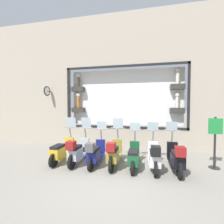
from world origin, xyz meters
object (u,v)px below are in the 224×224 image
Objects in this scene: scooter_white_1 at (154,157)px; scooter_olive_3 at (114,153)px; shop_sign_post at (215,140)px; scooter_navy_4 at (95,153)px; scooter_black_0 at (176,158)px; scooter_green_2 at (134,156)px; scooter_yellow_6 at (62,151)px; scooter_silver_5 at (78,151)px.

scooter_white_1 is 1.40m from scooter_olive_3.
scooter_white_1 is 2.24m from shop_sign_post.
shop_sign_post reaches higher than scooter_navy_4.
scooter_olive_3 is (0.01, 2.10, 0.01)m from scooter_black_0.
scooter_white_1 is 1.00× the size of scooter_green_2.
shop_sign_post reaches higher than scooter_olive_3.
scooter_green_2 is 0.71m from scooter_olive_3.
scooter_navy_4 is at bearing -92.94° from scooter_yellow_6.
scooter_green_2 is at bearing -86.41° from scooter_olive_3.
scooter_olive_3 reaches higher than scooter_navy_4.
scooter_white_1 is at bearing -94.71° from scooter_green_2.
scooter_yellow_6 is (0.07, 3.51, -0.03)m from scooter_white_1.
scooter_silver_5 is at bearing 89.85° from scooter_white_1.
scooter_navy_4 is at bearing 90.15° from scooter_white_1.
scooter_olive_3 is 1.40m from scooter_silver_5.
scooter_silver_5 is at bearing 96.91° from shop_sign_post.
scooter_white_1 is at bearing 90.47° from scooter_black_0.
shop_sign_post reaches higher than scooter_silver_5.
shop_sign_post is (0.54, -2.80, 0.57)m from scooter_green_2.
scooter_navy_4 is at bearing 91.57° from scooter_olive_3.
shop_sign_post is at bearing -73.99° from scooter_white_1.
shop_sign_post is at bearing -66.87° from scooter_black_0.
shop_sign_post is at bearing -84.55° from scooter_yellow_6.
scooter_yellow_6 reaches higher than scooter_white_1.
scooter_yellow_6 is 5.66m from shop_sign_post.
scooter_navy_4 is 0.70m from scooter_silver_5.
scooter_navy_4 is (-0.06, 1.40, 0.05)m from scooter_green_2.
scooter_yellow_6 is at bearing 87.06° from scooter_navy_4.
scooter_white_1 reaches higher than scooter_green_2.
scooter_green_2 is at bearing 85.29° from scooter_white_1.
scooter_olive_3 is 1.01× the size of scooter_yellow_6.
scooter_black_0 is 1.00× the size of scooter_silver_5.
scooter_black_0 is at bearing -90.22° from scooter_olive_3.
shop_sign_post reaches higher than scooter_black_0.
scooter_black_0 is at bearing -89.77° from scooter_navy_4.
scooter_white_1 is 1.00× the size of scooter_yellow_6.
scooter_black_0 reaches higher than scooter_navy_4.
scooter_yellow_6 is at bearing 85.17° from scooter_silver_5.
scooter_silver_5 is 1.00× the size of scooter_yellow_6.
scooter_black_0 is 1.01× the size of scooter_green_2.
scooter_silver_5 is at bearing 89.97° from scooter_black_0.
scooter_yellow_6 is (0.01, 2.81, 0.02)m from scooter_green_2.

